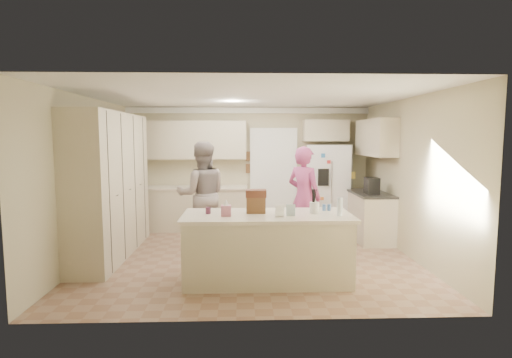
{
  "coord_description": "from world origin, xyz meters",
  "views": [
    {
      "loc": [
        -0.14,
        -6.4,
        1.96
      ],
      "look_at": [
        0.1,
        0.35,
        1.25
      ],
      "focal_mm": 28.0,
      "sensor_mm": 36.0,
      "label": 1
    }
  ],
  "objects_px": {
    "island_base": "(267,249)",
    "utensil_crock": "(314,208)",
    "teen_girl": "(304,197)",
    "coffee_maker": "(372,186)",
    "teen_boy": "(202,195)",
    "refrigerator": "(330,187)",
    "dollhouse_body": "(256,205)",
    "tissue_box": "(226,211)"
  },
  "relations": [
    {
      "from": "island_base",
      "to": "teen_boy",
      "type": "bearing_deg",
      "value": 120.88
    },
    {
      "from": "refrigerator",
      "to": "coffee_maker",
      "type": "xyz_separation_m",
      "value": [
        0.52,
        -1.15,
        0.17
      ]
    },
    {
      "from": "coffee_maker",
      "to": "dollhouse_body",
      "type": "relative_size",
      "value": 1.15
    },
    {
      "from": "tissue_box",
      "to": "teen_boy",
      "type": "xyz_separation_m",
      "value": [
        -0.5,
        1.86,
        -0.05
      ]
    },
    {
      "from": "refrigerator",
      "to": "utensil_crock",
      "type": "bearing_deg",
      "value": -88.09
    },
    {
      "from": "utensil_crock",
      "to": "dollhouse_body",
      "type": "distance_m",
      "value": 0.8
    },
    {
      "from": "utensil_crock",
      "to": "dollhouse_body",
      "type": "xyz_separation_m",
      "value": [
        -0.8,
        0.05,
        0.04
      ]
    },
    {
      "from": "island_base",
      "to": "utensil_crock",
      "type": "xyz_separation_m",
      "value": [
        0.65,
        0.05,
        0.56
      ]
    },
    {
      "from": "island_base",
      "to": "teen_boy",
      "type": "relative_size",
      "value": 1.17
    },
    {
      "from": "refrigerator",
      "to": "island_base",
      "type": "height_order",
      "value": "refrigerator"
    },
    {
      "from": "refrigerator",
      "to": "teen_girl",
      "type": "bearing_deg",
      "value": -100.51
    },
    {
      "from": "utensil_crock",
      "to": "teen_girl",
      "type": "distance_m",
      "value": 1.6
    },
    {
      "from": "island_base",
      "to": "tissue_box",
      "type": "bearing_deg",
      "value": -169.7
    },
    {
      "from": "teen_girl",
      "to": "teen_boy",
      "type": "bearing_deg",
      "value": 39.07
    },
    {
      "from": "utensil_crock",
      "to": "teen_girl",
      "type": "bearing_deg",
      "value": 86.22
    },
    {
      "from": "teen_girl",
      "to": "utensil_crock",
      "type": "bearing_deg",
      "value": 129.18
    },
    {
      "from": "island_base",
      "to": "dollhouse_body",
      "type": "bearing_deg",
      "value": 146.31
    },
    {
      "from": "refrigerator",
      "to": "tissue_box",
      "type": "bearing_deg",
      "value": -105.16
    },
    {
      "from": "tissue_box",
      "to": "teen_girl",
      "type": "relative_size",
      "value": 0.08
    },
    {
      "from": "refrigerator",
      "to": "tissue_box",
      "type": "height_order",
      "value": "refrigerator"
    },
    {
      "from": "island_base",
      "to": "teen_girl",
      "type": "bearing_deg",
      "value": 65.28
    },
    {
      "from": "utensil_crock",
      "to": "teen_girl",
      "type": "height_order",
      "value": "teen_girl"
    },
    {
      "from": "dollhouse_body",
      "to": "teen_girl",
      "type": "height_order",
      "value": "teen_girl"
    },
    {
      "from": "refrigerator",
      "to": "utensil_crock",
      "type": "distance_m",
      "value": 3.13
    },
    {
      "from": "coffee_maker",
      "to": "island_base",
      "type": "distance_m",
      "value": 2.87
    },
    {
      "from": "island_base",
      "to": "tissue_box",
      "type": "distance_m",
      "value": 0.79
    },
    {
      "from": "coffee_maker",
      "to": "utensil_crock",
      "type": "height_order",
      "value": "coffee_maker"
    },
    {
      "from": "utensil_crock",
      "to": "teen_boy",
      "type": "relative_size",
      "value": 0.08
    },
    {
      "from": "refrigerator",
      "to": "dollhouse_body",
      "type": "bearing_deg",
      "value": -101.39
    },
    {
      "from": "dollhouse_body",
      "to": "coffee_maker",
      "type": "bearing_deg",
      "value": 39.29
    },
    {
      "from": "coffee_maker",
      "to": "teen_girl",
      "type": "bearing_deg",
      "value": -168.64
    },
    {
      "from": "tissue_box",
      "to": "teen_boy",
      "type": "bearing_deg",
      "value": 105.15
    },
    {
      "from": "refrigerator",
      "to": "teen_boy",
      "type": "distance_m",
      "value": 2.89
    },
    {
      "from": "refrigerator",
      "to": "island_base",
      "type": "xyz_separation_m",
      "value": [
        -1.53,
        -3.05,
        -0.46
      ]
    },
    {
      "from": "coffee_maker",
      "to": "teen_boy",
      "type": "bearing_deg",
      "value": -177.47
    },
    {
      "from": "utensil_crock",
      "to": "teen_girl",
      "type": "relative_size",
      "value": 0.08
    },
    {
      "from": "island_base",
      "to": "teen_boy",
      "type": "height_order",
      "value": "teen_boy"
    },
    {
      "from": "teen_girl",
      "to": "coffee_maker",
      "type": "bearing_deg",
      "value": -125.68
    },
    {
      "from": "dollhouse_body",
      "to": "teen_girl",
      "type": "xyz_separation_m",
      "value": [
        0.91,
        1.54,
        -0.13
      ]
    },
    {
      "from": "refrigerator",
      "to": "teen_boy",
      "type": "xyz_separation_m",
      "value": [
        -2.59,
        -1.29,
        0.04
      ]
    },
    {
      "from": "utensil_crock",
      "to": "refrigerator",
      "type": "bearing_deg",
      "value": 73.65
    },
    {
      "from": "island_base",
      "to": "teen_boy",
      "type": "distance_m",
      "value": 2.11
    }
  ]
}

